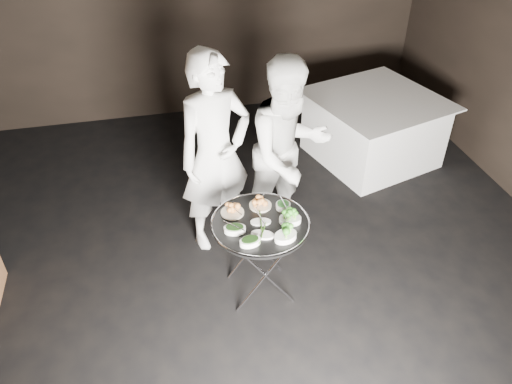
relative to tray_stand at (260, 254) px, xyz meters
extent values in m
cube|color=black|center=(-0.01, 0.00, -0.44)|extent=(6.00, 7.00, 0.05)
cube|color=black|center=(-0.01, 3.53, 1.09)|extent=(6.00, 0.05, 3.00)
cylinder|color=silver|center=(0.00, -0.19, -0.05)|extent=(0.50, 0.02, 0.74)
cylinder|color=silver|center=(0.00, -0.19, -0.05)|extent=(0.50, 0.02, 0.74)
cylinder|color=silver|center=(0.00, 0.19, -0.05)|extent=(0.50, 0.02, 0.74)
cylinder|color=silver|center=(0.00, 0.19, -0.05)|extent=(0.50, 0.02, 0.74)
cylinder|color=silver|center=(-0.21, 0.00, 0.29)|extent=(0.02, 0.43, 0.02)
cylinder|color=silver|center=(0.21, 0.00, 0.29)|extent=(0.02, 0.43, 0.02)
cylinder|color=black|center=(0.00, 0.00, 0.33)|extent=(0.77, 0.77, 0.03)
torus|color=silver|center=(0.00, 0.00, 0.34)|extent=(0.79, 0.79, 0.02)
cylinder|color=beige|center=(-0.19, 0.16, 0.35)|extent=(0.19, 0.19, 0.02)
cylinder|color=beige|center=(0.05, 0.20, 0.35)|extent=(0.18, 0.18, 0.02)
cylinder|color=white|center=(0.22, 0.14, 0.37)|extent=(0.12, 0.12, 0.05)
cylinder|color=silver|center=(-0.18, 0.16, 0.40)|extent=(0.09, 0.18, 0.01)
cylinder|color=silver|center=(0.05, 0.21, 0.40)|extent=(0.11, 0.18, 0.01)
cylinder|color=silver|center=(0.23, 0.13, 0.40)|extent=(0.02, 0.20, 0.01)
cylinder|color=silver|center=(-0.22, -0.05, 0.40)|extent=(0.14, 0.15, 0.01)
cylinder|color=silver|center=(0.22, -0.05, 0.40)|extent=(0.16, 0.14, 0.01)
cylinder|color=silver|center=(0.00, 0.01, 0.40)|extent=(0.04, 0.20, 0.01)
imported|color=silver|center=(-0.22, 0.76, 0.54)|extent=(0.80, 0.66, 1.90)
imported|color=silver|center=(0.43, 0.72, 0.49)|extent=(1.04, 0.91, 1.81)
cube|color=white|center=(1.80, 1.80, -0.04)|extent=(1.21, 1.21, 0.76)
cube|color=white|center=(1.80, 1.80, 0.35)|extent=(1.36, 1.36, 0.02)
camera|label=1|loc=(-0.71, -2.92, 2.87)|focal=35.00mm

